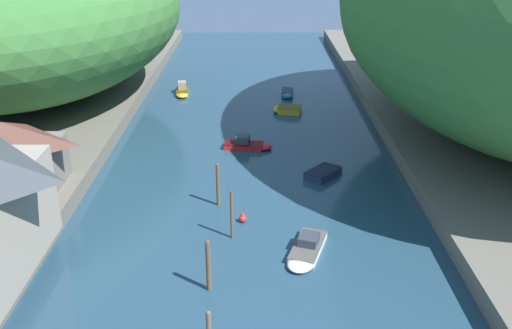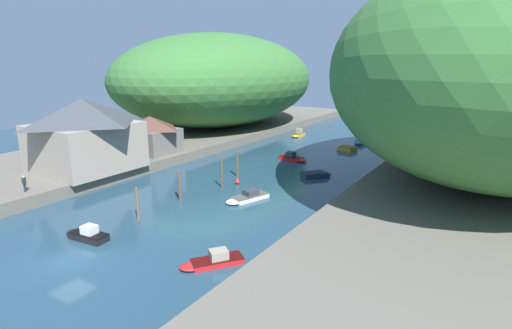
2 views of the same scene
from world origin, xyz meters
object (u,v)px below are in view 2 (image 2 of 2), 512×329
object	(u,v)px
boat_mid_channel	(360,142)
boat_near_quay	(212,261)
channel_buoy_near	(237,182)
person_by_boathouse	(24,183)
boat_far_upstream	(86,234)
boathouse_shed	(151,134)
boat_red_skiff	(293,158)
boat_moored_right	(246,197)
person_on_quay	(149,151)
boat_far_right_bank	(346,148)
boat_cabin_cruiser	(298,134)
boat_white_cruiser	(317,174)
waterfront_building	(85,133)

from	to	relation	value
boat_mid_channel	boat_near_quay	bearing A→B (deg)	100.29
channel_buoy_near	person_by_boathouse	size ratio (longest dim) A/B	0.47
boat_near_quay	boat_far_upstream	bearing A→B (deg)	46.76
boathouse_shed	boat_red_skiff	bearing A→B (deg)	33.70
boat_mid_channel	boat_red_skiff	bearing A→B (deg)	79.35
boat_far_upstream	person_by_boathouse	xyz separation A→B (m)	(-12.29, 1.80, 1.95)
boat_moored_right	person_on_quay	xyz separation A→B (m)	(-18.64, 3.87, 2.03)
boat_far_right_bank	boat_far_upstream	size ratio (longest dim) A/B	0.81
boat_far_right_bank	channel_buoy_near	distance (m)	25.06
boat_cabin_cruiser	boathouse_shed	bearing A→B (deg)	67.47
boat_far_right_bank	person_by_boathouse	xyz separation A→B (m)	(-18.31, -42.03, 1.99)
boat_white_cruiser	boathouse_shed	bearing A→B (deg)	-126.37
boat_near_quay	channel_buoy_near	distance (m)	19.53
waterfront_building	boat_red_skiff	xyz separation A→B (m)	(16.72, 22.34, -5.45)
boat_red_skiff	person_by_boathouse	distance (m)	34.49
boathouse_shed	boat_mid_channel	distance (m)	35.88
boathouse_shed	boat_far_upstream	world-z (taller)	boathouse_shed
boat_moored_right	boat_cabin_cruiser	size ratio (longest dim) A/B	1.17
boat_near_quay	boathouse_shed	bearing A→B (deg)	0.01
waterfront_building	person_on_quay	bearing A→B (deg)	76.05
boat_cabin_cruiser	boat_mid_channel	distance (m)	12.74
boat_far_right_bank	boat_red_skiff	distance (m)	11.44
boat_moored_right	person_on_quay	size ratio (longest dim) A/B	3.14
boat_far_upstream	boat_red_skiff	bearing A→B (deg)	-9.67
boat_mid_channel	person_by_boathouse	size ratio (longest dim) A/B	1.91
boat_far_upstream	boat_mid_channel	bearing A→B (deg)	-13.62
boat_white_cruiser	boat_cabin_cruiser	world-z (taller)	boat_cabin_cruiser
boat_far_right_bank	channel_buoy_near	size ratio (longest dim) A/B	4.22
waterfront_building	boathouse_shed	bearing A→B (deg)	92.84
boat_mid_channel	person_on_quay	size ratio (longest dim) A/B	1.91
boathouse_shed	boat_moored_right	distance (m)	22.51
channel_buoy_near	person_on_quay	bearing A→B (deg)	-178.71
boat_white_cruiser	boat_red_skiff	world-z (taller)	boat_red_skiff
boat_far_right_bank	boat_far_upstream	distance (m)	44.24
boat_mid_channel	boat_red_skiff	size ratio (longest dim) A/B	0.71
boat_mid_channel	boat_near_quay	xyz separation A→B (m)	(5.03, -47.74, -0.03)
boathouse_shed	boat_far_upstream	bearing A→B (deg)	-54.76
boat_moored_right	boat_cabin_cruiser	bearing A→B (deg)	-53.20
boat_white_cruiser	boat_far_upstream	xyz separation A→B (m)	(-8.50, -27.17, 0.10)
person_by_boathouse	boat_cabin_cruiser	bearing A→B (deg)	-25.62
boat_near_quay	boat_red_skiff	bearing A→B (deg)	-36.93
boat_far_right_bank	boat_moored_right	size ratio (longest dim) A/B	0.64
boat_moored_right	channel_buoy_near	size ratio (longest dim) A/B	6.62
boat_moored_right	channel_buoy_near	xyz separation A→B (m)	(-4.12, 4.20, -0.01)
boat_mid_channel	person_by_boathouse	xyz separation A→B (m)	(-18.75, -48.13, 1.99)
channel_buoy_near	boat_far_upstream	bearing A→B (deg)	-95.29
boat_mid_channel	boat_far_upstream	xyz separation A→B (m)	(-6.46, -49.93, 0.04)
channel_buoy_near	boat_white_cruiser	bearing A→B (deg)	50.08
boat_near_quay	person_by_boathouse	world-z (taller)	person_by_boathouse
waterfront_building	boat_far_upstream	distance (m)	19.05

